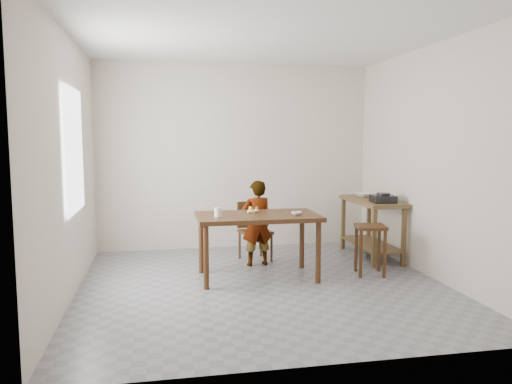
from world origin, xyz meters
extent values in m
cube|color=slate|center=(0.00, 0.00, -0.02)|extent=(4.00, 4.00, 0.04)
cube|color=white|center=(0.00, 0.00, 2.72)|extent=(4.00, 4.00, 0.04)
cube|color=beige|center=(0.00, 2.02, 1.35)|extent=(4.00, 0.04, 2.70)
cube|color=beige|center=(0.00, -2.02, 1.35)|extent=(4.00, 0.04, 2.70)
cube|color=beige|center=(-2.02, 0.00, 1.35)|extent=(0.04, 4.00, 2.70)
cube|color=beige|center=(2.02, 0.00, 1.35)|extent=(0.04, 4.00, 2.70)
cube|color=white|center=(-1.97, 0.20, 1.50)|extent=(0.02, 1.10, 1.30)
imported|color=silver|center=(0.10, 0.87, 0.55)|extent=(0.43, 0.32, 1.09)
cylinder|color=white|center=(-0.47, 0.24, 0.80)|extent=(0.09, 0.09, 0.10)
imported|color=silver|center=(0.43, 0.18, 0.77)|extent=(0.15, 0.15, 0.04)
imported|color=silver|center=(1.70, 1.24, 0.83)|extent=(0.30, 0.30, 0.06)
cube|color=black|center=(1.72, 0.65, 0.85)|extent=(0.31, 0.31, 0.09)
camera|label=1|loc=(-1.10, -5.28, 1.64)|focal=35.00mm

